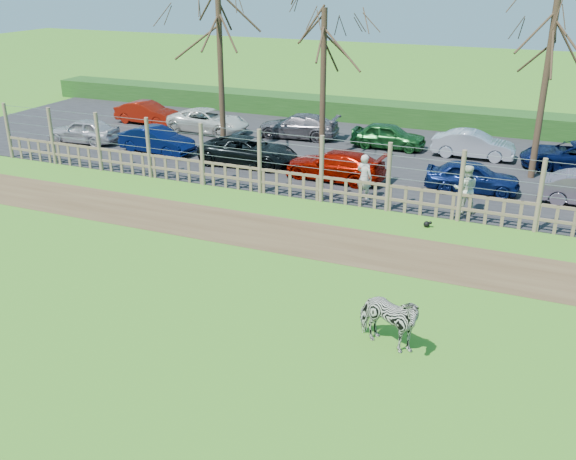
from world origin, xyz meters
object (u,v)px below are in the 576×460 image
at_px(visitor_b, 466,189).
at_px(car_3, 335,165).
at_px(car_11, 473,145).
at_px(car_2, 248,151).
at_px(car_8, 209,121).
at_px(tree_left, 219,28).
at_px(car_1, 157,140).
at_px(tree_right, 550,47).
at_px(car_7, 147,113).
at_px(car_4, 472,177).
at_px(car_9, 298,126).
at_px(zebra, 388,320).
at_px(visitor_a, 364,177).
at_px(crow, 427,224).
at_px(car_10, 389,136).
at_px(car_12, 574,156).
at_px(car_0, 84,131).
at_px(tree_mid, 324,48).

relative_size(visitor_b, car_3, 0.42).
bearing_deg(car_11, visitor_b, -174.40).
relative_size(car_2, car_8, 1.00).
relative_size(tree_left, car_11, 2.16).
height_order(car_1, car_3, same).
distance_m(tree_right, car_7, 20.75).
height_order(car_7, car_11, same).
relative_size(car_1, car_4, 1.03).
bearing_deg(tree_right, car_4, -125.85).
distance_m(tree_right, car_9, 12.45).
relative_size(car_3, car_7, 1.14).
distance_m(car_3, car_7, 13.86).
height_order(zebra, visitor_a, visitor_a).
bearing_deg(car_9, car_11, 82.87).
bearing_deg(car_2, crow, -118.56).
xyz_separation_m(car_9, car_10, (4.71, -0.17, 0.00)).
height_order(zebra, car_7, zebra).
distance_m(car_2, car_12, 13.87).
height_order(zebra, car_9, zebra).
xyz_separation_m(tree_left, car_1, (-2.76, -1.35, -4.98)).
distance_m(car_0, car_1, 4.34).
bearing_deg(visitor_b, car_8, -40.81).
bearing_deg(car_3, car_8, -115.98).
bearing_deg(zebra, crow, 21.84).
bearing_deg(car_2, car_10, -47.42).
bearing_deg(zebra, tree_left, 57.70).
height_order(visitor_b, car_8, visitor_b).
height_order(visitor_a, crow, visitor_a).
bearing_deg(tree_mid, car_10, 48.22).
bearing_deg(car_3, car_0, -89.14).
bearing_deg(car_7, car_8, -93.48).
bearing_deg(car_11, zebra, -178.60).
xyz_separation_m(car_8, car_11, (13.39, 0.48, 0.00)).
distance_m(visitor_b, car_4, 2.42).
bearing_deg(car_10, car_11, -92.58).
distance_m(tree_left, car_11, 12.45).
bearing_deg(tree_left, tree_mid, 12.53).
distance_m(car_1, car_7, 6.22).
bearing_deg(car_0, visitor_b, 76.57).
relative_size(tree_right, car_9, 1.78).
bearing_deg(crow, car_8, 146.90).
bearing_deg(zebra, car_7, 64.13).
bearing_deg(car_2, car_3, -100.28).
relative_size(visitor_a, car_0, 0.49).
relative_size(zebra, car_9, 0.41).
bearing_deg(tree_mid, car_4, -18.19).
height_order(car_0, car_4, same).
distance_m(visitor_b, car_8, 15.68).
xyz_separation_m(car_0, car_3, (13.24, -0.72, 0.00)).
xyz_separation_m(visitor_b, car_0, (-18.67, 2.52, -0.26)).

